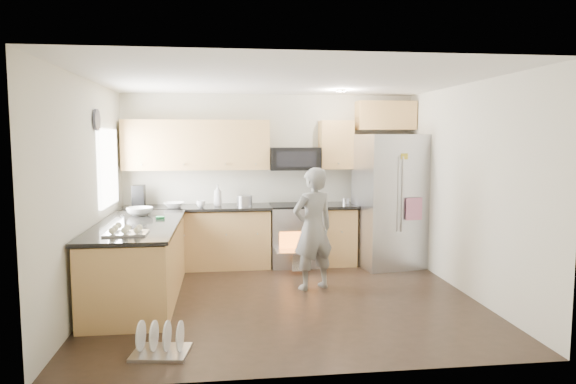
{
  "coord_description": "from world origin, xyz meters",
  "views": [
    {
      "loc": [
        -0.72,
        -5.95,
        1.93
      ],
      "look_at": [
        0.09,
        0.5,
        1.25
      ],
      "focal_mm": 32.0,
      "sensor_mm": 36.0,
      "label": 1
    }
  ],
  "objects": [
    {
      "name": "room_shell",
      "position": [
        -0.04,
        0.02,
        1.67
      ],
      "size": [
        4.54,
        4.04,
        2.62
      ],
      "color": "beige",
      "rests_on": "ground"
    },
    {
      "name": "peninsula",
      "position": [
        -1.75,
        0.25,
        0.46
      ],
      "size": [
        0.96,
        2.36,
        1.03
      ],
      "color": "tan",
      "rests_on": "ground"
    },
    {
      "name": "refrigerator",
      "position": [
        1.77,
        1.45,
        0.99
      ],
      "size": [
        1.09,
        0.91,
        1.99
      ],
      "rotation": [
        0.0,
        0.0,
        0.17
      ],
      "color": "#B7B7BC",
      "rests_on": "ground"
    },
    {
      "name": "person",
      "position": [
        0.4,
        0.4,
        0.78
      ],
      "size": [
        0.67,
        0.56,
        1.56
      ],
      "primitive_type": "imported",
      "rotation": [
        0.0,
        0.0,
        3.51
      ],
      "color": "gray",
      "rests_on": "ground"
    },
    {
      "name": "back_cabinet_run",
      "position": [
        -0.59,
        1.75,
        0.96
      ],
      "size": [
        4.45,
        0.64,
        2.5
      ],
      "color": "tan",
      "rests_on": "ground"
    },
    {
      "name": "ground",
      "position": [
        0.0,
        0.0,
        0.0
      ],
      "size": [
        4.5,
        4.5,
        0.0
      ],
      "primitive_type": "plane",
      "color": "black",
      "rests_on": "ground"
    },
    {
      "name": "stove_range",
      "position": [
        0.35,
        1.69,
        0.68
      ],
      "size": [
        0.76,
        0.97,
        1.79
      ],
      "color": "#B7B7BC",
      "rests_on": "ground"
    },
    {
      "name": "dish_rack",
      "position": [
        -1.3,
        -1.41,
        0.08
      ],
      "size": [
        0.54,
        0.46,
        0.3
      ],
      "rotation": [
        0.0,
        0.0,
        -0.14
      ],
      "color": "#B7B7BC",
      "rests_on": "ground"
    }
  ]
}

